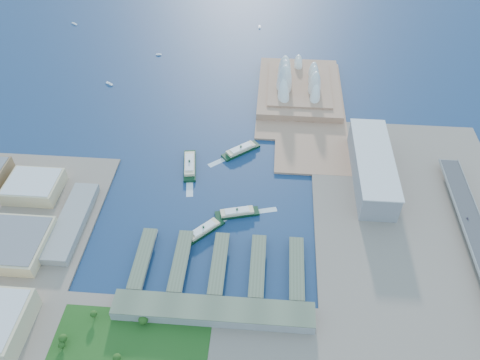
# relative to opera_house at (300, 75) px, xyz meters

# --- Properties ---
(ground) EXTENTS (3000.00, 3000.00, 0.00)m
(ground) POSITION_rel_opera_house_xyz_m (-105.00, -280.00, -32.00)
(ground) COLOR #0E1F44
(ground) RESTS_ON ground
(east_land) EXTENTS (240.00, 500.00, 3.00)m
(east_land) POSITION_rel_opera_house_xyz_m (135.00, -330.00, -30.50)
(east_land) COLOR gray
(east_land) RESTS_ON ground
(peninsula) EXTENTS (135.00, 220.00, 3.00)m
(peninsula) POSITION_rel_opera_house_xyz_m (2.50, -20.00, -30.50)
(peninsula) COLOR #AB7C5D
(peninsula) RESTS_ON ground
(opera_house) EXTENTS (134.00, 180.00, 58.00)m
(opera_house) POSITION_rel_opera_house_xyz_m (0.00, 0.00, 0.00)
(opera_house) COLOR white
(opera_house) RESTS_ON peninsula
(toaster_building) EXTENTS (45.00, 155.00, 35.00)m
(toaster_building) POSITION_rel_opera_house_xyz_m (90.00, -200.00, -11.50)
(toaster_building) COLOR gray
(toaster_building) RESTS_ON east_land
(ferry_wharves) EXTENTS (184.00, 90.00, 9.30)m
(ferry_wharves) POSITION_rel_opera_house_xyz_m (-91.00, -355.00, -27.35)
(ferry_wharves) COLOR #515C46
(ferry_wharves) RESTS_ON ground
(terminal_building) EXTENTS (200.00, 28.00, 12.00)m
(terminal_building) POSITION_rel_opera_house_xyz_m (-90.00, -415.00, -23.00)
(terminal_building) COLOR gray
(terminal_building) RESTS_ON south_land
(park) EXTENTS (150.00, 110.00, 16.00)m
(park) POSITION_rel_opera_house_xyz_m (-165.00, -470.00, -21.00)
(park) COLOR #194714
(park) RESTS_ON south_land
(ferry_a) EXTENTS (24.63, 63.23, 11.65)m
(ferry_a) POSITION_rel_opera_house_xyz_m (-148.58, -194.69, -26.18)
(ferry_a) COLOR black
(ferry_a) RESTS_ON ground
(ferry_b) EXTENTS (53.20, 47.08, 10.74)m
(ferry_b) POSITION_rel_opera_house_xyz_m (-82.36, -157.99, -26.63)
(ferry_b) COLOR black
(ferry_b) RESTS_ON ground
(ferry_c) EXTENTS (47.28, 47.98, 10.15)m
(ferry_c) POSITION_rel_opera_house_xyz_m (-114.48, -307.07, -26.92)
(ferry_c) COLOR black
(ferry_c) RESTS_ON ground
(ferry_d) EXTENTS (55.12, 26.72, 10.10)m
(ferry_d) POSITION_rel_opera_house_xyz_m (-77.84, -276.08, -26.95)
(ferry_d) COLOR black
(ferry_d) RESTS_ON ground
(boat_a) EXTENTS (14.21, 11.19, 2.83)m
(boat_a) POSITION_rel_opera_house_xyz_m (-314.65, -0.41, -30.59)
(boat_a) COLOR white
(boat_a) RESTS_ON ground
(boat_b) EXTENTS (9.75, 3.98, 2.58)m
(boat_b) POSITION_rel_opera_house_xyz_m (-252.46, 103.53, -30.71)
(boat_b) COLOR white
(boat_b) RESTS_ON ground
(boat_c) EXTENTS (5.68, 13.10, 2.85)m
(boat_c) POSITION_rel_opera_house_xyz_m (60.19, 92.01, -30.57)
(boat_c) COLOR white
(boat_c) RESTS_ON ground
(boat_d) EXTENTS (14.17, 11.14, 2.52)m
(boat_d) POSITION_rel_opera_house_xyz_m (-447.94, 214.12, -30.74)
(boat_d) COLOR white
(boat_d) RESTS_ON ground
(boat_e) EXTENTS (4.12, 11.50, 2.79)m
(boat_e) POSITION_rel_opera_house_xyz_m (-74.76, 229.31, -30.61)
(boat_e) COLOR white
(boat_e) RESTS_ON ground
(car_c) EXTENTS (1.63, 4.01, 1.16)m
(car_c) POSITION_rel_opera_house_xyz_m (191.00, -275.39, -16.57)
(car_c) COLOR slate
(car_c) RESTS_ON expressway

